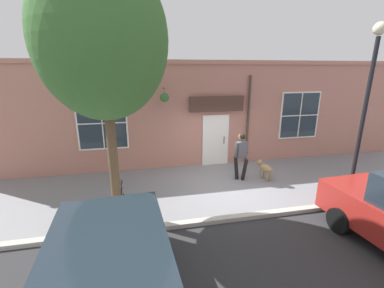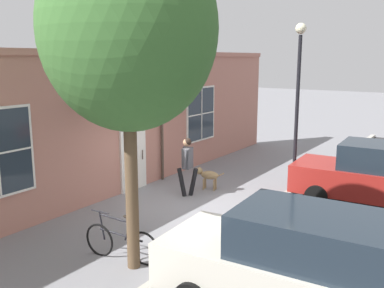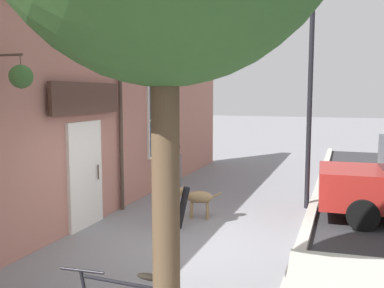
{
  "view_description": "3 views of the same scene",
  "coord_description": "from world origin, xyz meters",
  "px_view_note": "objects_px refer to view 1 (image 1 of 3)",
  "views": [
    {
      "loc": [
        7.63,
        -2.76,
        3.85
      ],
      "look_at": [
        -0.82,
        -0.98,
        1.34
      ],
      "focal_mm": 24.0,
      "sensor_mm": 36.0,
      "label": 1
    },
    {
      "loc": [
        6.44,
        -9.18,
        3.99
      ],
      "look_at": [
        -0.49,
        1.02,
        1.5
      ],
      "focal_mm": 40.0,
      "sensor_mm": 36.0,
      "label": 2
    },
    {
      "loc": [
        2.62,
        -6.79,
        2.62
      ],
      "look_at": [
        -0.49,
        1.85,
        1.56
      ],
      "focal_mm": 40.0,
      "sensor_mm": 36.0,
      "label": 3
    }
  ],
  "objects_px": {
    "dog_on_leash": "(265,167)",
    "pedestrian_walking": "(241,152)",
    "leaning_bicycle": "(121,197)",
    "street_lamp": "(368,93)",
    "parked_car_nearest_curb": "(113,281)",
    "street_tree_by_curb": "(103,46)"
  },
  "relations": [
    {
      "from": "pedestrian_walking",
      "to": "street_tree_by_curb",
      "type": "height_order",
      "value": "street_tree_by_curb"
    },
    {
      "from": "dog_on_leash",
      "to": "leaning_bicycle",
      "type": "bearing_deg",
      "value": -77.81
    },
    {
      "from": "pedestrian_walking",
      "to": "street_lamp",
      "type": "bearing_deg",
      "value": 47.49
    },
    {
      "from": "parked_car_nearest_curb",
      "to": "street_lamp",
      "type": "xyz_separation_m",
      "value": [
        -2.57,
        6.5,
        2.37
      ]
    },
    {
      "from": "street_tree_by_curb",
      "to": "parked_car_nearest_curb",
      "type": "distance_m",
      "value": 4.81
    },
    {
      "from": "pedestrian_walking",
      "to": "leaning_bicycle",
      "type": "bearing_deg",
      "value": -73.32
    },
    {
      "from": "dog_on_leash",
      "to": "parked_car_nearest_curb",
      "type": "xyz_separation_m",
      "value": [
        4.71,
        -4.86,
        0.42
      ]
    },
    {
      "from": "leaning_bicycle",
      "to": "street_tree_by_curb",
      "type": "bearing_deg",
      "value": -14.17
    },
    {
      "from": "street_tree_by_curb",
      "to": "leaning_bicycle",
      "type": "distance_m",
      "value": 4.01
    },
    {
      "from": "pedestrian_walking",
      "to": "parked_car_nearest_curb",
      "type": "distance_m",
      "value": 6.3
    },
    {
      "from": "leaning_bicycle",
      "to": "pedestrian_walking",
      "type": "bearing_deg",
      "value": 106.68
    },
    {
      "from": "dog_on_leash",
      "to": "leaning_bicycle",
      "type": "xyz_separation_m",
      "value": [
        1.07,
        -4.97,
        -0.08
      ]
    },
    {
      "from": "dog_on_leash",
      "to": "street_tree_by_curb",
      "type": "distance_m",
      "value": 6.55
    },
    {
      "from": "pedestrian_walking",
      "to": "street_lamp",
      "type": "height_order",
      "value": "street_lamp"
    },
    {
      "from": "dog_on_leash",
      "to": "parked_car_nearest_curb",
      "type": "relative_size",
      "value": 0.22
    },
    {
      "from": "pedestrian_walking",
      "to": "dog_on_leash",
      "type": "xyz_separation_m",
      "value": [
        0.15,
        0.87,
        -0.59
      ]
    },
    {
      "from": "street_tree_by_curb",
      "to": "dog_on_leash",
      "type": "bearing_deg",
      "value": 105.64
    },
    {
      "from": "leaning_bicycle",
      "to": "street_lamp",
      "type": "relative_size",
      "value": 0.35
    },
    {
      "from": "street_tree_by_curb",
      "to": "street_lamp",
      "type": "distance_m",
      "value": 6.82
    },
    {
      "from": "street_tree_by_curb",
      "to": "street_lamp",
      "type": "height_order",
      "value": "street_tree_by_curb"
    },
    {
      "from": "leaning_bicycle",
      "to": "street_lamp",
      "type": "distance_m",
      "value": 7.28
    },
    {
      "from": "dog_on_leash",
      "to": "pedestrian_walking",
      "type": "bearing_deg",
      "value": -100.01
    }
  ]
}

